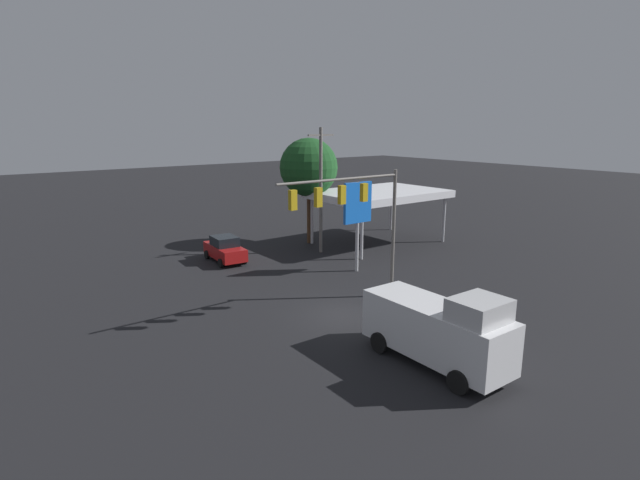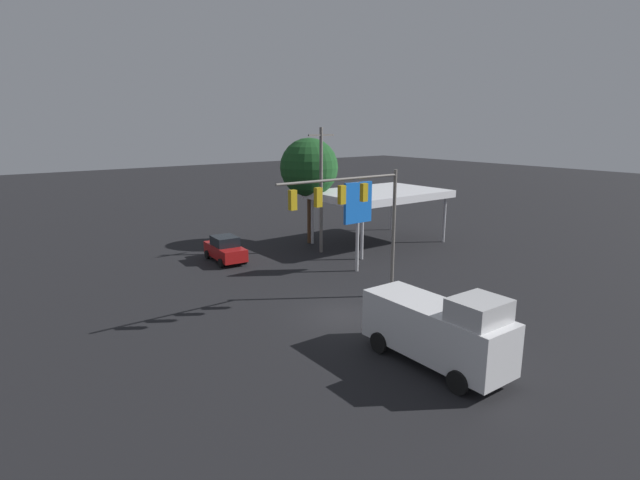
{
  "view_description": "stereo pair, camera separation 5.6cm",
  "coord_description": "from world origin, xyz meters",
  "px_view_note": "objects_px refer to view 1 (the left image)",
  "views": [
    {
      "loc": [
        16.38,
        19.67,
        10.17
      ],
      "look_at": [
        0.0,
        -2.0,
        3.81
      ],
      "focal_mm": 28.0,
      "sensor_mm": 36.0,
      "label": 1
    },
    {
      "loc": [
        16.34,
        19.71,
        10.17
      ],
      "look_at": [
        0.0,
        -2.0,
        3.81
      ],
      "focal_mm": 28.0,
      "sensor_mm": 36.0,
      "label": 2
    }
  ],
  "objects_px": {
    "traffic_signal_assembly": "(353,206)",
    "fire_hydrant": "(452,304)",
    "price_sign": "(358,207)",
    "sedan_far": "(225,249)",
    "street_tree": "(309,168)",
    "delivery_truck": "(439,329)",
    "utility_pole": "(321,188)"
  },
  "relations": [
    {
      "from": "price_sign",
      "to": "delivery_truck",
      "type": "distance_m",
      "value": 14.67
    },
    {
      "from": "utility_pole",
      "to": "price_sign",
      "type": "xyz_separation_m",
      "value": [
        1.18,
        5.74,
        -0.67
      ]
    },
    {
      "from": "traffic_signal_assembly",
      "to": "price_sign",
      "type": "height_order",
      "value": "traffic_signal_assembly"
    },
    {
      "from": "utility_pole",
      "to": "fire_hydrant",
      "type": "relative_size",
      "value": 11.25
    },
    {
      "from": "utility_pole",
      "to": "street_tree",
      "type": "distance_m",
      "value": 3.66
    },
    {
      "from": "sedan_far",
      "to": "fire_hydrant",
      "type": "height_order",
      "value": "sedan_far"
    },
    {
      "from": "delivery_truck",
      "to": "street_tree",
      "type": "distance_m",
      "value": 24.0
    },
    {
      "from": "traffic_signal_assembly",
      "to": "fire_hydrant",
      "type": "height_order",
      "value": "traffic_signal_assembly"
    },
    {
      "from": "traffic_signal_assembly",
      "to": "street_tree",
      "type": "relative_size",
      "value": 0.9
    },
    {
      "from": "traffic_signal_assembly",
      "to": "delivery_truck",
      "type": "height_order",
      "value": "traffic_signal_assembly"
    },
    {
      "from": "utility_pole",
      "to": "sedan_far",
      "type": "distance_m",
      "value": 8.86
    },
    {
      "from": "traffic_signal_assembly",
      "to": "sedan_far",
      "type": "distance_m",
      "value": 14.04
    },
    {
      "from": "traffic_signal_assembly",
      "to": "street_tree",
      "type": "xyz_separation_m",
      "value": [
        -7.3,
        -14.17,
        0.75
      ]
    },
    {
      "from": "fire_hydrant",
      "to": "traffic_signal_assembly",
      "type": "bearing_deg",
      "value": -43.96
    },
    {
      "from": "street_tree",
      "to": "price_sign",
      "type": "bearing_deg",
      "value": 75.41
    },
    {
      "from": "utility_pole",
      "to": "street_tree",
      "type": "relative_size",
      "value": 1.1
    },
    {
      "from": "delivery_truck",
      "to": "fire_hydrant",
      "type": "distance_m",
      "value": 6.85
    },
    {
      "from": "utility_pole",
      "to": "fire_hydrant",
      "type": "distance_m",
      "value": 15.73
    },
    {
      "from": "fire_hydrant",
      "to": "street_tree",
      "type": "bearing_deg",
      "value": -100.34
    },
    {
      "from": "sedan_far",
      "to": "delivery_truck",
      "type": "bearing_deg",
      "value": 3.67
    },
    {
      "from": "street_tree",
      "to": "fire_hydrant",
      "type": "bearing_deg",
      "value": 79.66
    },
    {
      "from": "utility_pole",
      "to": "price_sign",
      "type": "bearing_deg",
      "value": 78.41
    },
    {
      "from": "price_sign",
      "to": "delivery_truck",
      "type": "height_order",
      "value": "price_sign"
    },
    {
      "from": "delivery_truck",
      "to": "sedan_far",
      "type": "distance_m",
      "value": 20.7
    },
    {
      "from": "price_sign",
      "to": "fire_hydrant",
      "type": "height_order",
      "value": "price_sign"
    },
    {
      "from": "traffic_signal_assembly",
      "to": "fire_hydrant",
      "type": "xyz_separation_m",
      "value": [
        -4.01,
        3.87,
        -5.36
      ]
    },
    {
      "from": "street_tree",
      "to": "fire_hydrant",
      "type": "xyz_separation_m",
      "value": [
        3.29,
        18.04,
        -6.11
      ]
    },
    {
      "from": "utility_pole",
      "to": "price_sign",
      "type": "height_order",
      "value": "utility_pole"
    },
    {
      "from": "utility_pole",
      "to": "delivery_truck",
      "type": "xyz_separation_m",
      "value": [
        7.77,
        18.53,
        -3.54
      ]
    },
    {
      "from": "price_sign",
      "to": "sedan_far",
      "type": "bearing_deg",
      "value": -51.55
    },
    {
      "from": "traffic_signal_assembly",
      "to": "utility_pole",
      "type": "relative_size",
      "value": 0.82
    },
    {
      "from": "price_sign",
      "to": "sedan_far",
      "type": "xyz_separation_m",
      "value": [
        6.27,
        -7.89,
        -3.62
      ]
    }
  ]
}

